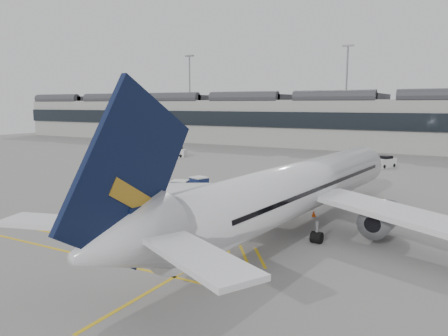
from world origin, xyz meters
The scene contains 18 objects.
ground centered at (0.00, 0.00, 0.00)m, with size 220.00×220.00×0.00m, color gray.
terminal centered at (0.00, 71.93, 6.14)m, with size 200.00×20.45×12.40m.
light_masts centered at (-1.67, 86.00, 14.49)m, with size 113.00×0.60×25.45m.
apron_markings centered at (10.00, 10.00, 0.01)m, with size 0.25×60.00×0.01m, color gold.
airliner_main centered at (12.82, 0.02, 3.36)m, with size 39.22×43.02×11.44m.
belt_loader centered at (5.62, 7.00, 0.60)m, with size 5.17×2.92×2.05m.
baggage_cart_a centered at (6.99, 6.33, 0.91)m, with size 1.85×1.63×1.69m.
baggage_cart_b centered at (-1.52, 8.13, 1.08)m, with size 2.33×2.13×2.01m.
baggage_cart_c centered at (3.03, 6.65, 1.00)m, with size 2.06×1.82×1.87m.
baggage_cart_d centered at (-2.51, 5.85, 1.02)m, with size 2.16×1.95×1.90m.
ramp_agent_a centered at (5.02, 7.24, 0.96)m, with size 0.70×0.46×1.92m, color #E9420C.
ramp_agent_b centered at (6.24, 5.62, 0.95)m, with size 0.92×0.72×1.90m, color #EC5B0C.
pushback_tug centered at (-9.07, 1.96, 0.70)m, with size 3.01×2.08×1.57m.
safety_cone_nose centered at (12.50, 23.75, 0.27)m, with size 0.38×0.38×0.53m, color #F24C0A.
safety_cone_engine centered at (12.75, 5.11, 0.28)m, with size 0.41×0.41×0.57m, color #F24C0A.
service_van_left centered at (-24.45, 35.80, 0.87)m, with size 4.05×2.56×1.93m.
service_van_mid centered at (12.90, 40.90, 0.84)m, with size 3.33×4.09×1.88m.
service_van_right centered at (10.01, 32.51, 0.85)m, with size 3.97×2.49×1.90m.
Camera 1 is at (24.59, -32.34, 10.10)m, focal length 35.00 mm.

